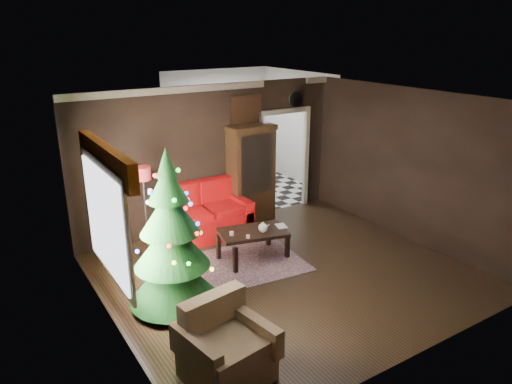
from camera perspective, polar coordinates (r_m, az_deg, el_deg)
floor at (r=7.92m, az=3.54°, el=-9.70°), size 5.50×5.50×0.00m
ceiling at (r=7.02m, az=4.01°, el=10.79°), size 5.50×5.50×0.00m
wall_back at (r=9.40m, az=-5.25°, el=4.12°), size 5.50×0.00×5.50m
wall_front at (r=5.68m, az=18.84°, el=-7.03°), size 5.50×0.00×5.50m
wall_left at (r=6.24m, az=-17.20°, el=-4.49°), size 0.00×5.50×5.50m
wall_right at (r=9.18m, az=17.81°, el=2.92°), size 0.00×5.50×5.50m
doorway at (r=10.34m, az=3.21°, el=3.55°), size 1.10×0.10×2.10m
left_window at (r=6.41m, az=-17.40°, el=-3.40°), size 0.05×1.60×1.40m
valance at (r=6.18m, az=-17.42°, el=3.81°), size 0.12×2.10×0.35m
kitchen_floor at (r=11.85m, az=-1.09°, el=0.28°), size 3.00×3.00×0.00m
kitchen_window at (r=12.66m, az=-4.61°, el=9.38°), size 0.70×0.06×0.70m
rug at (r=8.20m, az=-1.81°, el=-8.57°), size 2.21×1.70×0.01m
loveseat at (r=9.12m, az=-6.01°, el=-2.32°), size 1.70×0.90×1.00m
curio_cabinet at (r=9.68m, az=-0.60°, el=1.88°), size 0.90×0.45×1.90m
floor_lamp at (r=8.23m, az=-12.90°, el=-2.65°), size 0.35×0.35×1.67m
christmas_tree at (r=6.71m, az=-10.05°, el=-5.49°), size 1.52×1.52×2.40m
armchair at (r=5.61m, az=-3.54°, el=-17.49°), size 1.02×1.02×0.91m
coffee_table at (r=8.29m, az=-0.37°, el=-6.22°), size 1.26×0.93×0.51m
teapot at (r=8.10m, az=0.82°, el=-4.24°), size 0.21×0.21×0.17m
cup_a at (r=8.02m, az=-2.91°, el=-4.94°), size 0.07×0.07×0.06m
cup_b at (r=7.90m, az=-0.95°, el=-5.31°), size 0.08×0.08×0.06m
book at (r=8.29m, az=2.46°, el=-3.45°), size 0.17×0.06×0.23m
wall_clock at (r=10.18m, az=4.68°, el=10.91°), size 0.32×0.32×0.06m
painting at (r=9.54m, az=-1.22°, el=9.64°), size 0.62×0.05×0.52m
kitchen_counter at (r=12.71m, az=-3.93°, el=3.66°), size 1.80×0.60×0.90m
kitchen_table at (r=11.34m, az=-1.61°, el=1.40°), size 0.70×0.70×0.75m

